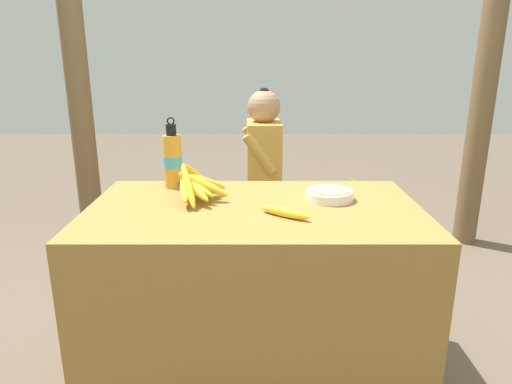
% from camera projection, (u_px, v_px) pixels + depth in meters
% --- Properties ---
extents(ground_plane, '(12.00, 12.00, 0.00)m').
position_uv_depth(ground_plane, '(254.00, 369.00, 1.88)').
color(ground_plane, brown).
extents(market_counter, '(1.22, 0.72, 0.71)m').
position_uv_depth(market_counter, '(253.00, 292.00, 1.78)').
color(market_counter, olive).
rests_on(market_counter, ground_plane).
extents(banana_bunch_ripe, '(0.21, 0.32, 0.15)m').
position_uv_depth(banana_bunch_ripe, '(194.00, 183.00, 1.74)').
color(banana_bunch_ripe, '#4C381E').
rests_on(banana_bunch_ripe, market_counter).
extents(serving_bowl, '(0.18, 0.18, 0.04)m').
position_uv_depth(serving_bowl, '(329.00, 194.00, 1.75)').
color(serving_bowl, white).
rests_on(serving_bowl, market_counter).
extents(water_bottle, '(0.08, 0.08, 0.29)m').
position_uv_depth(water_bottle, '(172.00, 160.00, 1.90)').
color(water_bottle, gold).
rests_on(water_bottle, market_counter).
extents(loose_banana_front, '(0.18, 0.14, 0.03)m').
position_uv_depth(loose_banana_front, '(284.00, 212.00, 1.56)').
color(loose_banana_front, yellow).
rests_on(loose_banana_front, market_counter).
extents(wooden_bench, '(1.57, 0.32, 0.40)m').
position_uv_depth(wooden_bench, '(280.00, 205.00, 2.89)').
color(wooden_bench, brown).
rests_on(wooden_bench, ground_plane).
extents(seated_vendor, '(0.41, 0.39, 1.06)m').
position_uv_depth(seated_vendor, '(255.00, 164.00, 2.78)').
color(seated_vendor, '#232328').
rests_on(seated_vendor, ground_plane).
extents(banana_bunch_green, '(0.15, 0.28, 0.12)m').
position_uv_depth(banana_bunch_green, '(355.00, 187.00, 2.86)').
color(banana_bunch_green, '#4C381E').
rests_on(banana_bunch_green, wooden_bench).
extents(support_post_near, '(0.15, 0.15, 2.61)m').
position_uv_depth(support_post_near, '(72.00, 45.00, 2.83)').
color(support_post_near, brown).
rests_on(support_post_near, ground_plane).
extents(support_post_far, '(0.15, 0.15, 2.61)m').
position_uv_depth(support_post_far, '(489.00, 45.00, 2.83)').
color(support_post_far, brown).
rests_on(support_post_far, ground_plane).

